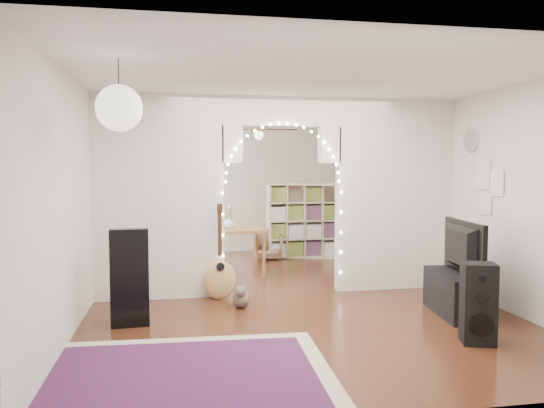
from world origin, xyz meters
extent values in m
plane|color=black|center=(0.00, 0.00, 0.00)|extent=(7.50, 7.50, 0.00)
cube|color=white|center=(0.00, 0.00, 2.70)|extent=(5.00, 7.50, 0.02)
cube|color=silver|center=(0.00, 3.75, 1.35)|extent=(5.00, 0.02, 2.70)
cube|color=silver|center=(0.00, -3.75, 1.35)|extent=(5.00, 0.02, 2.70)
cube|color=silver|center=(-2.50, 0.00, 1.35)|extent=(0.02, 7.50, 2.70)
cube|color=silver|center=(2.50, 0.00, 1.35)|extent=(0.02, 7.50, 2.70)
cube|color=silver|center=(-1.65, 0.00, 1.35)|extent=(1.70, 0.20, 2.70)
cube|color=silver|center=(1.65, 0.00, 1.35)|extent=(1.70, 0.20, 2.70)
cube|color=silver|center=(0.00, 0.00, 2.50)|extent=(1.60, 0.20, 0.40)
cube|color=white|center=(-2.47, 1.80, 1.50)|extent=(0.04, 1.20, 1.40)
cylinder|color=white|center=(2.48, -0.60, 2.10)|extent=(0.03, 0.31, 0.31)
sphere|color=white|center=(-1.90, -2.40, 2.25)|extent=(0.40, 0.40, 0.40)
cube|color=maroon|center=(-1.47, -2.77, 0.01)|extent=(2.76, 2.11, 0.02)
cube|color=black|center=(-1.94, -1.25, 0.54)|extent=(0.42, 0.17, 1.08)
ellipsoid|color=tan|center=(-0.87, -0.25, 0.45)|extent=(0.44, 0.20, 0.52)
cube|color=black|center=(-0.87, -0.25, 0.88)|extent=(0.05, 0.04, 0.59)
cube|color=black|center=(-0.87, -0.25, 1.21)|extent=(0.07, 0.04, 0.13)
ellipsoid|color=brown|center=(-0.65, -0.68, 0.12)|extent=(0.26, 0.35, 0.23)
sphere|color=brown|center=(-0.67, -0.81, 0.23)|extent=(0.15, 0.15, 0.14)
cone|color=brown|center=(-0.70, -0.81, 0.30)|extent=(0.04, 0.04, 0.05)
cone|color=brown|center=(-0.63, -0.81, 0.30)|extent=(0.04, 0.04, 0.05)
cylinder|color=brown|center=(-0.62, -0.50, 0.04)|extent=(0.07, 0.22, 0.07)
cube|color=black|center=(1.50, -2.45, 0.40)|extent=(0.38, 0.35, 0.80)
cylinder|color=black|center=(1.45, -2.58, 0.22)|extent=(0.23, 0.09, 0.23)
cylinder|color=black|center=(1.45, -2.58, 0.49)|extent=(0.13, 0.06, 0.12)
cylinder|color=black|center=(1.45, -2.58, 0.67)|extent=(0.07, 0.04, 0.07)
cube|color=black|center=(1.79, -1.46, 0.25)|extent=(0.52, 1.04, 0.50)
imported|color=black|center=(1.79, -1.46, 0.81)|extent=(0.27, 1.08, 0.62)
cube|color=beige|center=(0.98, 2.76, 0.72)|extent=(1.44, 0.70, 1.44)
cube|color=brown|center=(-0.60, 1.35, 0.73)|extent=(1.22, 0.83, 0.05)
cylinder|color=brown|center=(-1.11, 1.02, 0.35)|extent=(0.05, 0.05, 0.70)
cylinder|color=brown|center=(-0.07, 1.05, 0.35)|extent=(0.05, 0.05, 0.70)
cylinder|color=brown|center=(-1.13, 1.66, 0.35)|extent=(0.05, 0.05, 0.70)
cylinder|color=brown|center=(-0.09, 1.69, 0.35)|extent=(0.05, 0.05, 0.70)
imported|color=white|center=(-0.60, 1.35, 0.85)|extent=(0.19, 0.19, 0.19)
imported|color=brown|center=(-1.25, 0.89, 0.25)|extent=(0.62, 0.64, 0.49)
imported|color=brown|center=(0.27, 2.65, 0.25)|extent=(0.59, 0.60, 0.50)
camera|label=1|loc=(-1.43, -7.14, 1.75)|focal=35.00mm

